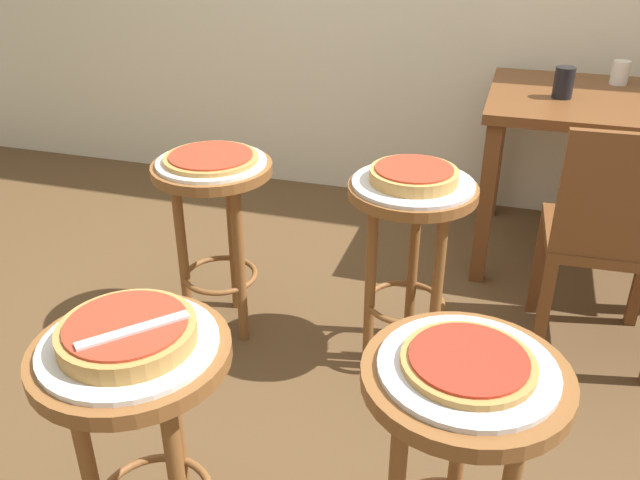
# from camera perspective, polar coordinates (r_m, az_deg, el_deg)

# --- Properties ---
(ground_plane) EXTENTS (6.00, 6.00, 0.00)m
(ground_plane) POSITION_cam_1_polar(r_m,az_deg,el_deg) (2.33, -2.61, -11.11)
(ground_plane) COLOR brown
(stool_foreground) EXTENTS (0.41, 0.41, 0.65)m
(stool_foreground) POSITION_cam_1_polar(r_m,az_deg,el_deg) (1.50, -15.15, -13.71)
(stool_foreground) COLOR brown
(stool_foreground) RESTS_ON ground_plane
(serving_plate_foreground) EXTENTS (0.36, 0.36, 0.01)m
(serving_plate_foreground) POSITION_cam_1_polar(r_m,az_deg,el_deg) (1.40, -15.98, -8.57)
(serving_plate_foreground) COLOR silver
(serving_plate_foreground) RESTS_ON stool_foreground
(pizza_foreground) EXTENTS (0.28, 0.28, 0.05)m
(pizza_foreground) POSITION_cam_1_polar(r_m,az_deg,el_deg) (1.39, -16.13, -7.62)
(pizza_foreground) COLOR #B78442
(pizza_foreground) RESTS_ON serving_plate_foreground
(stool_middle) EXTENTS (0.41, 0.41, 0.65)m
(stool_middle) POSITION_cam_1_polar(r_m,az_deg,el_deg) (1.43, 11.79, -15.91)
(stool_middle) COLOR brown
(stool_middle) RESTS_ON ground_plane
(serving_plate_middle) EXTENTS (0.34, 0.34, 0.01)m
(serving_plate_middle) POSITION_cam_1_polar(r_m,az_deg,el_deg) (1.32, 12.49, -10.65)
(serving_plate_middle) COLOR silver
(serving_plate_middle) RESTS_ON stool_middle
(pizza_middle) EXTENTS (0.26, 0.26, 0.02)m
(pizza_middle) POSITION_cam_1_polar(r_m,az_deg,el_deg) (1.31, 12.56, -10.10)
(pizza_middle) COLOR #B78442
(pizza_middle) RESTS_ON serving_plate_middle
(stool_leftside) EXTENTS (0.41, 0.41, 0.65)m
(stool_leftside) POSITION_cam_1_polar(r_m,az_deg,el_deg) (2.34, -8.96, 2.78)
(stool_leftside) COLOR brown
(stool_leftside) RESTS_ON ground_plane
(serving_plate_leftside) EXTENTS (0.37, 0.37, 0.01)m
(serving_plate_leftside) POSITION_cam_1_polar(r_m,az_deg,el_deg) (2.27, -9.26, 6.59)
(serving_plate_leftside) COLOR white
(serving_plate_leftside) RESTS_ON stool_leftside
(pizza_leftside) EXTENTS (0.32, 0.32, 0.02)m
(pizza_leftside) POSITION_cam_1_polar(r_m,az_deg,el_deg) (2.27, -9.29, 6.96)
(pizza_leftside) COLOR #B78442
(pizza_leftside) RESTS_ON serving_plate_leftside
(stool_rear) EXTENTS (0.41, 0.41, 0.65)m
(stool_rear) POSITION_cam_1_polar(r_m,az_deg,el_deg) (2.16, 7.68, 0.75)
(stool_rear) COLOR brown
(stool_rear) RESTS_ON ground_plane
(serving_plate_rear) EXTENTS (0.38, 0.38, 0.01)m
(serving_plate_rear) POSITION_cam_1_polar(r_m,az_deg,el_deg) (2.10, 7.97, 4.81)
(serving_plate_rear) COLOR silver
(serving_plate_rear) RESTS_ON stool_rear
(pizza_rear) EXTENTS (0.27, 0.27, 0.05)m
(pizza_rear) POSITION_cam_1_polar(r_m,az_deg,el_deg) (2.08, 8.02, 5.53)
(pizza_rear) COLOR tan
(pizza_rear) RESTS_ON serving_plate_rear
(dining_table) EXTENTS (1.04, 0.78, 0.72)m
(dining_table) POSITION_cam_1_polar(r_m,az_deg,el_deg) (3.00, 24.09, 9.07)
(dining_table) COLOR brown
(dining_table) RESTS_ON ground_plane
(cup_near_edge) EXTENTS (0.08, 0.08, 0.12)m
(cup_near_edge) POSITION_cam_1_polar(r_m,az_deg,el_deg) (2.87, 20.10, 12.51)
(cup_near_edge) COLOR black
(cup_near_edge) RESTS_ON dining_table
(cup_far_edge) EXTENTS (0.07, 0.07, 0.10)m
(cup_far_edge) POSITION_cam_1_polar(r_m,az_deg,el_deg) (3.18, 24.26, 12.90)
(cup_far_edge) COLOR silver
(cup_far_edge) RESTS_ON dining_table
(wooden_chair) EXTENTS (0.42, 0.42, 0.85)m
(wooden_chair) POSITION_cam_1_polar(r_m,az_deg,el_deg) (2.34, 23.65, 0.23)
(wooden_chair) COLOR brown
(wooden_chair) RESTS_ON ground_plane
(pizza_server_knife) EXTENTS (0.17, 0.18, 0.01)m
(pizza_server_knife) POSITION_cam_1_polar(r_m,az_deg,el_deg) (1.34, -15.63, -7.41)
(pizza_server_knife) COLOR silver
(pizza_server_knife) RESTS_ON pizza_foreground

